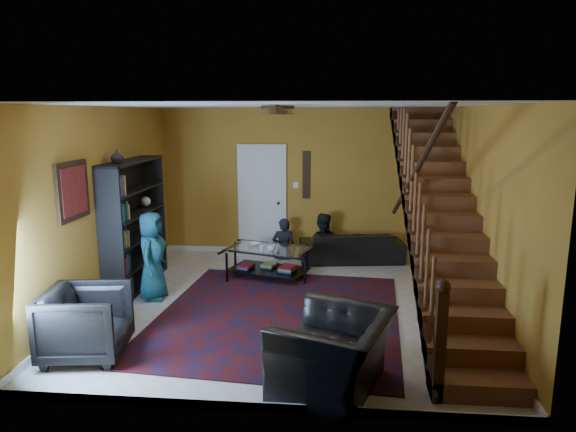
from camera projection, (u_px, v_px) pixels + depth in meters
name	position (u px, v px, depth m)	size (l,w,h in m)	color
floor	(284.00, 304.00, 7.40)	(5.50, 5.50, 0.00)	beige
room	(215.00, 270.00, 8.81)	(5.50, 5.50, 5.50)	#B58228
staircase	(440.00, 211.00, 6.94)	(0.95, 5.02, 3.18)	brown
bookshelf	(135.00, 226.00, 8.01)	(0.35, 1.80, 2.00)	black
door	(262.00, 201.00, 9.92)	(0.82, 0.05, 2.05)	silver
framed_picture	(73.00, 191.00, 6.41)	(0.04, 0.74, 0.74)	maroon
wall_hanging	(306.00, 175.00, 9.75)	(0.14, 0.03, 0.90)	black
ceiling_fixture	(277.00, 110.00, 6.08)	(0.40, 0.40, 0.10)	#3F2814
rug	(278.00, 315.00, 6.97)	(3.19, 3.64, 0.02)	#420E0B
sofa	(351.00, 246.00, 9.50)	(1.89, 0.74, 0.55)	black
armchair_left	(86.00, 323.00, 5.73)	(0.86, 0.88, 0.80)	black
armchair_right	(333.00, 353.00, 5.07)	(1.17, 1.02, 0.76)	black
person_adult_a	(284.00, 250.00, 9.69)	(0.45, 0.29, 1.23)	black
person_adult_b	(322.00, 248.00, 9.61)	(0.65, 0.50, 1.33)	black
person_child	(152.00, 256.00, 7.50)	(0.64, 0.42, 1.31)	#195662
coffee_table	(268.00, 260.00, 8.56)	(1.49, 1.13, 0.50)	black
cup_a	(271.00, 248.00, 8.31)	(0.13, 0.13, 0.10)	#999999
cup_b	(262.00, 248.00, 8.33)	(0.09, 0.09, 0.08)	#999999
bowl	(254.00, 244.00, 8.65)	(0.20, 0.20, 0.05)	#999999
vase	(117.00, 157.00, 7.30)	(0.18, 0.18, 0.19)	#999999
popcorn_bucket	(126.00, 309.00, 6.96)	(0.13, 0.13, 0.15)	red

